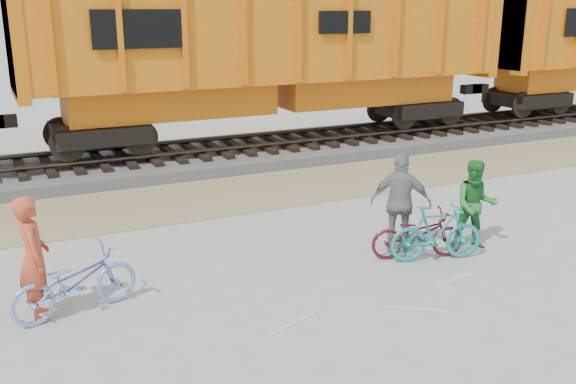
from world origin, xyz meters
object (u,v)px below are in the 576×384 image
hopper_car_center (274,52)px  person_man (475,205)px  bicycle_maroon (418,234)px  person_woman (401,203)px  person_solo (34,258)px  bicycle_blue (75,282)px  bicycle_teal (437,233)px

hopper_car_center → person_man: size_ratio=8.55×
bicycle_maroon → person_woman: person_woman is taller
bicycle_maroon → person_man: bearing=-73.7°
person_solo → person_man: person_solo is taller
hopper_car_center → bicycle_blue: hopper_car_center is taller
person_solo → bicycle_maroon: bearing=-95.9°
bicycle_teal → person_solo: person_solo is taller
hopper_car_center → bicycle_maroon: size_ratio=8.50×
bicycle_teal → person_man: bearing=-64.3°
bicycle_blue → hopper_car_center: bearing=-53.8°
bicycle_blue → bicycle_teal: bicycle_teal is taller
person_man → bicycle_blue: bearing=-153.1°
person_solo → hopper_car_center: bearing=-43.9°
hopper_car_center → person_woman: bearing=-98.7°
bicycle_blue → person_man: (6.92, -0.41, 0.33)m
bicycle_blue → person_solo: 0.66m
bicycle_blue → person_man: person_man is taller
bicycle_blue → person_woman: 5.62m
bicycle_maroon → person_man: size_ratio=1.01×
bicycle_teal → person_solo: bearing=98.1°
bicycle_teal → person_man: 1.07m
bicycle_maroon → person_woman: size_ratio=0.90×
bicycle_maroon → person_man: 1.28m
bicycle_maroon → person_woman: bearing=32.0°
bicycle_blue → bicycle_maroon: bearing=-107.6°
hopper_car_center → bicycle_blue: size_ratio=7.57×
person_man → person_woman: person_woman is taller
hopper_car_center → person_woman: hopper_car_center is taller
bicycle_blue → bicycle_teal: (5.92, -0.61, 0.01)m
bicycle_blue → person_woman: size_ratio=1.01×
bicycle_blue → person_woman: bearing=-103.6°
hopper_car_center → bicycle_blue: 10.96m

